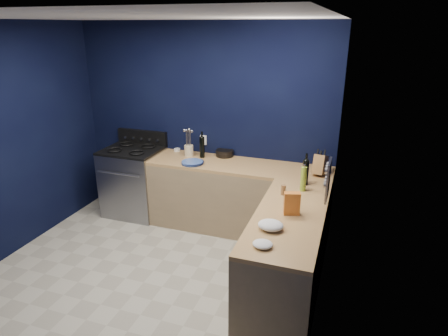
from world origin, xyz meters
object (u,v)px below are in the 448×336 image
at_px(crouton_bag, 292,204).
at_px(gas_range, 134,182).
at_px(utensil_crock, 189,151).
at_px(knife_block, 320,165).
at_px(plate_stack, 192,163).

bearing_deg(crouton_bag, gas_range, 137.88).
relative_size(utensil_crock, knife_block, 0.64).
bearing_deg(plate_stack, knife_block, 6.08).
bearing_deg(utensil_crock, gas_range, -171.46).
xyz_separation_m(plate_stack, knife_block, (1.55, 0.16, 0.10)).
bearing_deg(plate_stack, crouton_bag, -34.46).
xyz_separation_m(plate_stack, utensil_crock, (-0.17, 0.27, 0.06)).
bearing_deg(utensil_crock, knife_block, -3.63).
xyz_separation_m(utensil_crock, crouton_bag, (1.58, -1.24, 0.03)).
xyz_separation_m(plate_stack, crouton_bag, (1.41, -0.97, 0.09)).
relative_size(gas_range, plate_stack, 3.41).
height_order(gas_range, knife_block, knife_block).
xyz_separation_m(gas_range, crouton_bag, (2.38, -1.12, 0.55)).
relative_size(gas_range, crouton_bag, 4.28).
distance_m(knife_block, crouton_bag, 1.14).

